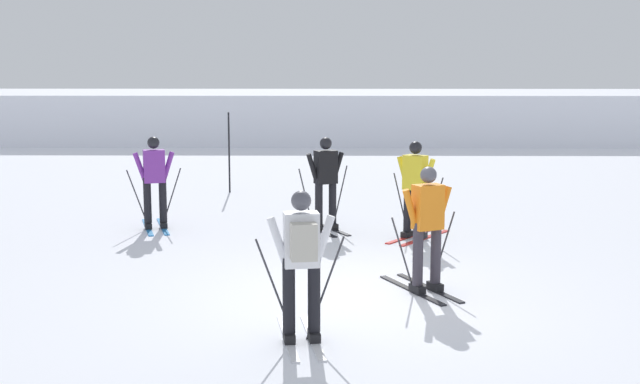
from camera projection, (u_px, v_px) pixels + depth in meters
The scene contains 8 objects.
ground_plane at pixel (360, 297), 11.16m from camera, with size 120.00×120.00×0.00m, color white.
far_snow_ridge at pixel (340, 115), 32.68m from camera, with size 80.00×6.65×1.81m, color white.
skier_yellow at pixel (415, 187), 14.59m from camera, with size 1.25×1.51×1.71m.
skier_white at pixel (302, 259), 9.21m from camera, with size 0.99×1.64×1.71m.
skier_black at pixel (325, 181), 15.32m from camera, with size 1.06×1.59×1.71m.
skier_purple at pixel (155, 180), 15.44m from camera, with size 0.97×1.64×1.71m.
skier_orange at pixel (427, 226), 11.24m from camera, with size 1.02×1.60×1.71m.
trail_marker_pole at pixel (229, 153), 19.66m from camera, with size 0.04×0.04×1.88m, color black.
Camera 1 is at (-0.41, -10.81, 3.13)m, focal length 47.42 mm.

